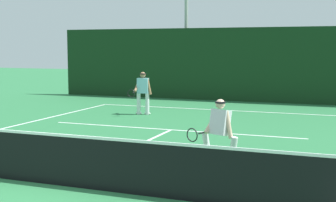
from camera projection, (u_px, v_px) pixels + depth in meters
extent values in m
plane|color=#2B7342|center=(53.00, 185.00, 9.10)|extent=(80.00, 80.00, 0.00)
cube|color=white|center=(214.00, 110.00, 19.81)|extent=(10.25, 0.10, 0.01)
cube|color=white|center=(171.00, 130.00, 15.06)|extent=(8.35, 0.10, 0.01)
cube|color=white|center=(126.00, 150.00, 12.07)|extent=(0.10, 6.40, 0.01)
cube|color=black|center=(52.00, 160.00, 9.05)|extent=(11.05, 0.02, 0.95)
cube|color=white|center=(51.00, 134.00, 8.99)|extent=(11.05, 0.03, 0.05)
cylinder|color=silver|center=(232.00, 155.00, 9.91)|extent=(0.28, 0.22, 0.78)
cylinder|color=silver|center=(208.00, 150.00, 10.36)|extent=(0.32, 0.24, 0.78)
ellipsoid|color=white|center=(232.00, 171.00, 9.95)|extent=(0.28, 0.20, 0.09)
ellipsoid|color=white|center=(207.00, 165.00, 10.40)|extent=(0.28, 0.20, 0.09)
cube|color=silver|center=(220.00, 122.00, 10.06)|extent=(0.48, 0.43, 0.57)
cylinder|color=beige|center=(229.00, 124.00, 9.91)|extent=(0.24, 0.17, 0.59)
cylinder|color=beige|center=(212.00, 122.00, 10.21)|extent=(0.27, 0.48, 0.48)
sphere|color=beige|center=(220.00, 104.00, 10.02)|extent=(0.21, 0.21, 0.21)
cylinder|color=black|center=(220.00, 102.00, 10.01)|extent=(0.29, 0.29, 0.04)
cylinder|color=black|center=(203.00, 133.00, 10.09)|extent=(0.13, 0.25, 0.03)
torus|color=black|center=(192.00, 135.00, 9.84)|extent=(0.28, 0.13, 0.29)
cylinder|color=silver|center=(147.00, 104.00, 18.39)|extent=(0.17, 0.17, 0.83)
cylinder|color=silver|center=(139.00, 104.00, 18.46)|extent=(0.17, 0.17, 0.83)
ellipsoid|color=white|center=(147.00, 113.00, 18.43)|extent=(0.27, 0.14, 0.09)
ellipsoid|color=white|center=(139.00, 113.00, 18.51)|extent=(0.27, 0.14, 0.09)
cube|color=#8CCCE0|center=(143.00, 86.00, 18.35)|extent=(0.46, 0.29, 0.58)
cylinder|color=#9E704C|center=(149.00, 86.00, 18.29)|extent=(0.24, 0.13, 0.64)
cylinder|color=#9E704C|center=(137.00, 86.00, 18.40)|extent=(0.18, 0.59, 0.43)
sphere|color=#9E704C|center=(143.00, 75.00, 18.30)|extent=(0.22, 0.22, 0.22)
cylinder|color=black|center=(143.00, 74.00, 18.29)|extent=(0.27, 0.27, 0.04)
cylinder|color=black|center=(134.00, 93.00, 18.20)|extent=(0.07, 0.26, 0.03)
torus|color=black|center=(131.00, 93.00, 17.87)|extent=(0.29, 0.06, 0.29)
sphere|color=#D1E033|center=(121.00, 141.00, 13.06)|extent=(0.07, 0.07, 0.07)
cube|color=black|center=(234.00, 65.00, 22.78)|extent=(18.43, 0.12, 3.51)
cylinder|color=#9EA39E|center=(186.00, 36.00, 24.37)|extent=(0.18, 0.18, 6.26)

